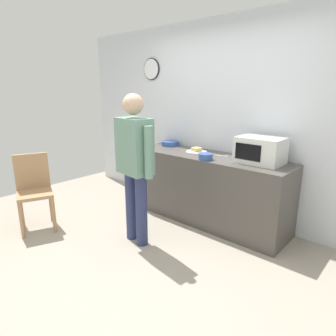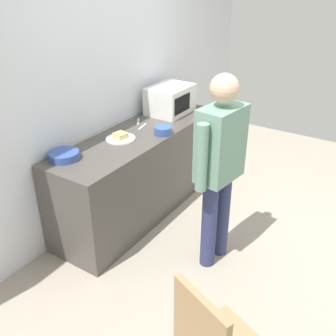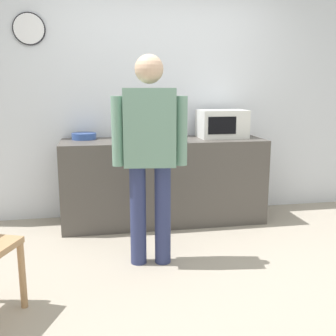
# 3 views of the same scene
# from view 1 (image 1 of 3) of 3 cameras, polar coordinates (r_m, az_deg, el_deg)

# --- Properties ---
(ground_plane) EXTENTS (6.00, 6.00, 0.00)m
(ground_plane) POSITION_cam_1_polar(r_m,az_deg,el_deg) (3.24, -5.21, -16.94)
(ground_plane) COLOR #9E9384
(back_wall) EXTENTS (5.40, 0.13, 2.60)m
(back_wall) POSITION_cam_1_polar(r_m,az_deg,el_deg) (4.02, 11.30, 9.00)
(back_wall) COLOR silver
(back_wall) RESTS_ON ground_plane
(kitchen_counter) EXTENTS (2.12, 0.62, 0.89)m
(kitchen_counter) POSITION_cam_1_polar(r_m,az_deg,el_deg) (3.89, 7.74, -3.99)
(kitchen_counter) COLOR #4C4742
(kitchen_counter) RESTS_ON ground_plane
(microwave) EXTENTS (0.50, 0.39, 0.30)m
(microwave) POSITION_cam_1_polar(r_m,az_deg,el_deg) (3.49, 17.57, 3.33)
(microwave) COLOR silver
(microwave) RESTS_ON kitchen_counter
(sandwich_plate) EXTENTS (0.28, 0.28, 0.07)m
(sandwich_plate) POSITION_cam_1_polar(r_m,az_deg,el_deg) (3.94, 5.55, 3.32)
(sandwich_plate) COLOR white
(sandwich_plate) RESTS_ON kitchen_counter
(salad_bowl) EXTENTS (0.26, 0.26, 0.07)m
(salad_bowl) POSITION_cam_1_polar(r_m,az_deg,el_deg) (4.40, 0.39, 4.84)
(salad_bowl) COLOR #33519E
(salad_bowl) RESTS_ON kitchen_counter
(cereal_bowl) EXTENTS (0.17, 0.17, 0.07)m
(cereal_bowl) POSITION_cam_1_polar(r_m,az_deg,el_deg) (3.54, 7.33, 2.22)
(cereal_bowl) COLOR #33519E
(cereal_bowl) RESTS_ON kitchen_counter
(fork_utensil) EXTENTS (0.15, 0.11, 0.01)m
(fork_utensil) POSITION_cam_1_polar(r_m,az_deg,el_deg) (3.81, 12.38, 2.41)
(fork_utensil) COLOR silver
(fork_utensil) RESTS_ON kitchen_counter
(spoon_utensil) EXTENTS (0.17, 0.05, 0.01)m
(spoon_utensil) POSITION_cam_1_polar(r_m,az_deg,el_deg) (3.75, 10.31, 2.33)
(spoon_utensil) COLOR silver
(spoon_utensil) RESTS_ON kitchen_counter
(person_standing) EXTENTS (0.59, 0.29, 1.67)m
(person_standing) POSITION_cam_1_polar(r_m,az_deg,el_deg) (3.19, -6.50, 1.66)
(person_standing) COLOR navy
(person_standing) RESTS_ON ground_plane
(wooden_chair) EXTENTS (0.52, 0.52, 0.94)m
(wooden_chair) POSITION_cam_1_polar(r_m,az_deg,el_deg) (4.01, -24.65, -3.56)
(wooden_chair) COLOR #A87F56
(wooden_chair) RESTS_ON ground_plane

